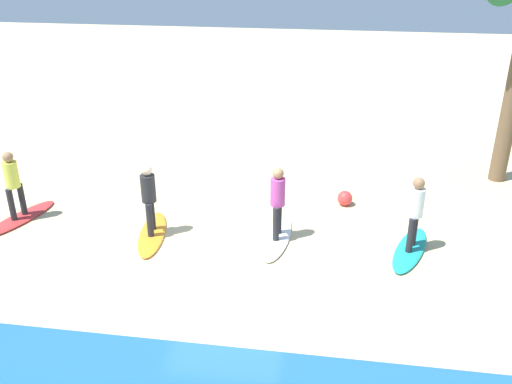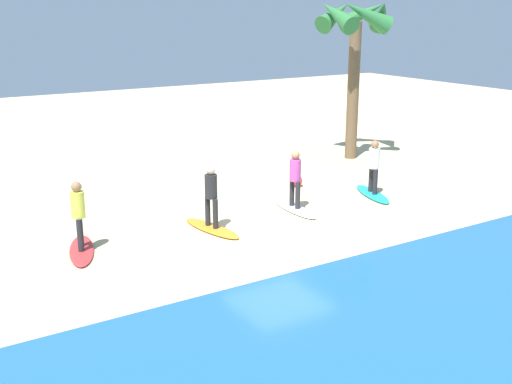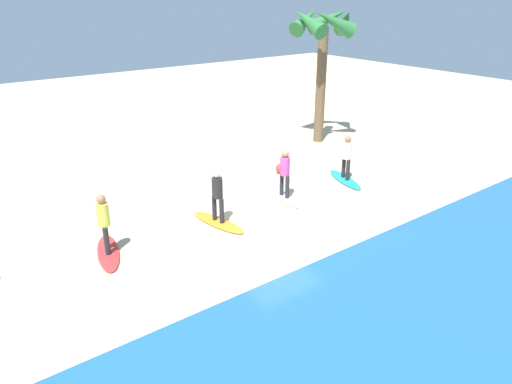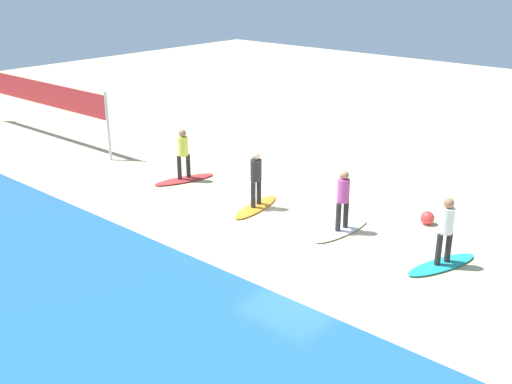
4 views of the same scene
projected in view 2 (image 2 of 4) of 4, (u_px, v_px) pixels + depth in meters
The scene contains 11 objects.
ground_plane at pixel (280, 223), 16.91m from camera, with size 60.00×60.00×0.00m, color #CCB789.
surfboard_teal at pixel (372, 194), 19.37m from camera, with size 2.10×0.56×0.09m, color teal.
surfer_teal at pixel (374, 163), 19.09m from camera, with size 0.32×0.44×1.64m.
surfboard_white at pixel (295, 208), 17.97m from camera, with size 2.10×0.56×0.09m, color white.
surfer_white at pixel (295, 175), 17.69m from camera, with size 0.32×0.46×1.64m.
surfboard_orange at pixel (212, 228), 16.35m from camera, with size 2.10×0.56×0.09m, color orange.
surfer_orange at pixel (211, 192), 16.07m from camera, with size 0.32×0.46×1.64m.
surfboard_red at pixel (82, 250), 14.85m from camera, with size 2.10×0.56×0.09m, color red.
surfer_red at pixel (78, 210), 14.57m from camera, with size 0.32×0.45×1.64m.
palm_tree at pixel (356, 29), 22.94m from camera, with size 2.88×3.03×6.04m.
beach_ball at pixel (297, 181), 20.29m from camera, with size 0.37×0.37×0.37m, color #E53838.
Camera 2 is at (9.02, 13.24, 5.53)m, focal length 44.09 mm.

